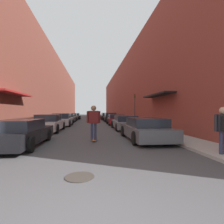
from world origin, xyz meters
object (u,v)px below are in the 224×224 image
parked_car_left_0 (22,133)px  manhole_cover (80,177)px  parked_car_left_4 (72,117)px  parked_car_right_5 (105,116)px  parked_car_left_3 (68,118)px  parked_car_left_5 (75,116)px  parked_car_right_4 (107,116)px  parked_car_left_1 (49,123)px  parked_car_right_0 (145,129)px  traffic_light (135,105)px  skateboarder (94,119)px  pedestrian (224,125)px  parked_car_right_1 (125,123)px  parked_car_right_2 (116,120)px  parked_car_left_2 (63,120)px  parked_car_right_3 (110,117)px

parked_car_left_0 → manhole_cover: 5.03m
parked_car_left_4 → parked_car_right_5: (6.28, 7.12, -0.00)m
parked_car_left_3 → parked_car_left_5: 9.99m
parked_car_left_4 → parked_car_right_4: 6.29m
parked_car_left_1 → parked_car_right_4: size_ratio=1.00×
parked_car_right_0 → traffic_light: 11.85m
skateboarder → pedestrian: bearing=-41.7°
parked_car_left_0 → parked_car_left_3: size_ratio=1.10×
parked_car_right_0 → parked_car_right_5: parked_car_right_5 is taller
skateboarder → pedestrian: (4.34, -3.86, -0.04)m
parked_car_left_4 → pedestrian: pedestrian is taller
parked_car_left_0 → manhole_cover: size_ratio=6.54×
parked_car_left_0 → parked_car_left_3: (-0.14, 16.97, 0.03)m
parked_car_right_1 → parked_car_right_4: 17.01m
pedestrian → parked_car_right_0: bearing=110.9°
parked_car_left_0 → parked_car_left_5: (0.01, 26.96, 0.01)m
parked_car_left_5 → parked_car_right_1: size_ratio=0.90×
parked_car_right_5 → parked_car_left_3: bearing=-117.1°
parked_car_right_2 → parked_car_left_2: bearing=-170.5°
parked_car_right_0 → parked_car_left_2: bearing=120.8°
parked_car_left_2 → parked_car_left_3: 5.81m
parked_car_right_0 → pedestrian: bearing=-69.1°
parked_car_right_1 → parked_car_right_5: 22.61m
parked_car_right_3 → pedestrian: (1.61, -20.81, 0.47)m
parked_car_left_5 → parked_car_right_5: bearing=20.7°
parked_car_left_3 → pedestrian: pedestrian is taller
parked_car_right_1 → parked_car_left_0: bearing=-132.4°
parked_car_right_0 → manhole_cover: bearing=-122.3°
pedestrian → parked_car_right_4: bearing=93.5°
parked_car_left_1 → parked_car_right_4: 18.90m
parked_car_right_5 → manhole_cover: bearing=-95.6°
parked_car_left_5 → parked_car_right_4: 6.80m
parked_car_right_2 → parked_car_right_4: 11.52m
parked_car_right_0 → parked_car_right_2: parked_car_right_0 is taller
parked_car_left_2 → parked_car_right_0: 11.80m
parked_car_left_2 → pedestrian: pedestrian is taller
parked_car_right_0 → parked_car_right_5: size_ratio=1.01×
parked_car_left_1 → parked_car_left_2: (0.15, 5.37, 0.01)m
parked_car_right_1 → parked_car_left_3: bearing=121.1°
parked_car_left_0 → manhole_cover: bearing=-55.1°
parked_car_left_4 → parked_car_left_5: bearing=88.3°
parked_car_left_4 → skateboarder: bearing=-80.9°
parked_car_left_0 → parked_car_left_1: (-0.11, 5.79, 0.06)m
manhole_cover → parked_car_left_0: bearing=124.9°
parked_car_right_2 → manhole_cover: 16.58m
parked_car_left_0 → parked_car_right_4: parked_car_right_4 is taller
parked_car_left_4 → traffic_light: 13.01m
parked_car_right_5 → pedestrian: pedestrian is taller
parked_car_left_5 → parked_car_right_0: parked_car_right_0 is taller
parked_car_left_4 → parked_car_right_1: size_ratio=0.85×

